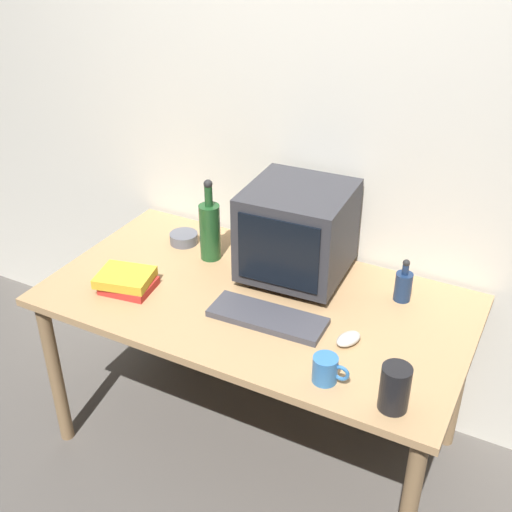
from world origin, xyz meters
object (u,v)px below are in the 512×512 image
object	(u,v)px
metal_canister	(395,388)
keyboard	(267,317)
computer_mouse	(348,339)
mug	(326,369)
bottle_short	(403,285)
bottle_tall	(210,229)
cd_spindle	(184,238)
book_stack	(127,281)
crt_monitor	(297,232)

from	to	relation	value
metal_canister	keyboard	bearing A→B (deg)	157.55
metal_canister	computer_mouse	bearing A→B (deg)	134.70
mug	bottle_short	bearing A→B (deg)	81.59
computer_mouse	mug	size ratio (longest dim) A/B	0.83
keyboard	bottle_tall	xyz separation A→B (m)	(-0.40, 0.28, 0.12)
computer_mouse	cd_spindle	size ratio (longest dim) A/B	0.83
keyboard	mug	distance (m)	0.37
bottle_tall	book_stack	distance (m)	0.40
computer_mouse	metal_canister	distance (m)	0.32
computer_mouse	mug	world-z (taller)	mug
cd_spindle	metal_canister	world-z (taller)	metal_canister
bottle_short	metal_canister	bearing A→B (deg)	-76.12
crt_monitor	book_stack	distance (m)	0.68
bottle_short	cd_spindle	world-z (taller)	bottle_short
book_stack	computer_mouse	bearing A→B (deg)	5.01
computer_mouse	crt_monitor	bearing A→B (deg)	158.90
keyboard	bottle_short	world-z (taller)	bottle_short
keyboard	book_stack	xyz separation A→B (m)	(-0.57, -0.07, 0.02)
bottle_short	book_stack	bearing A→B (deg)	-156.41
crt_monitor	bottle_tall	bearing A→B (deg)	-173.92
bottle_tall	mug	distance (m)	0.86
keyboard	mug	world-z (taller)	mug
book_stack	metal_canister	xyz separation A→B (m)	(1.09, -0.15, 0.04)
bottle_tall	bottle_short	world-z (taller)	bottle_tall
cd_spindle	computer_mouse	bearing A→B (deg)	-20.48
bottle_tall	bottle_short	size ratio (longest dim) A/B	2.03
book_stack	metal_canister	world-z (taller)	metal_canister
keyboard	mug	bearing A→B (deg)	-35.71
keyboard	metal_canister	bearing A→B (deg)	-24.75
crt_monitor	metal_canister	bearing A→B (deg)	-43.87
keyboard	metal_canister	distance (m)	0.57
computer_mouse	mug	bearing A→B (deg)	-67.42
computer_mouse	book_stack	world-z (taller)	book_stack
cd_spindle	keyboard	bearing A→B (deg)	-30.43
bottle_short	metal_canister	world-z (taller)	bottle_short
bottle_tall	computer_mouse	bearing A→B (deg)	-21.22
bottle_short	computer_mouse	bearing A→B (deg)	-103.92
keyboard	book_stack	distance (m)	0.57
mug	cd_spindle	distance (m)	1.02
cd_spindle	metal_canister	bearing A→B (deg)	-26.74
bottle_short	mug	xyz separation A→B (m)	(-0.08, -0.55, -0.02)
computer_mouse	bottle_tall	world-z (taller)	bottle_tall
metal_canister	bottle_short	bearing A→B (deg)	103.88
bottle_short	mug	bearing A→B (deg)	-98.41
computer_mouse	metal_canister	xyz separation A→B (m)	(0.22, -0.23, 0.06)
book_stack	metal_canister	distance (m)	1.10
computer_mouse	bottle_short	xyz separation A→B (m)	(0.08, 0.34, 0.05)
crt_monitor	bottle_short	world-z (taller)	crt_monitor
crt_monitor	computer_mouse	bearing A→B (deg)	-42.88
bottle_tall	cd_spindle	world-z (taller)	bottle_tall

